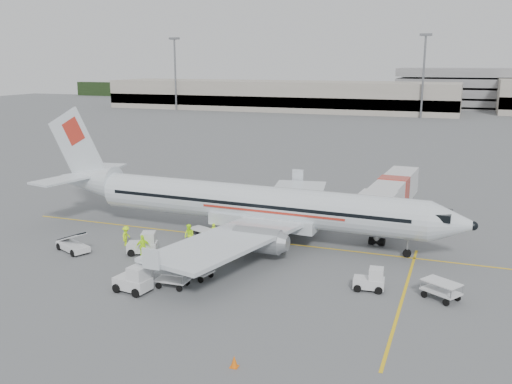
{
  "coord_description": "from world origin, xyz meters",
  "views": [
    {
      "loc": [
        17.08,
        -44.06,
        15.08
      ],
      "look_at": [
        0.0,
        2.0,
        3.8
      ],
      "focal_mm": 40.0,
      "sensor_mm": 36.0,
      "label": 1
    }
  ],
  "objects_px": {
    "aircraft": "(255,179)",
    "tug_aft": "(142,243)",
    "belt_loader": "(72,238)",
    "tug_mid": "(132,278)",
    "tug_fore": "(369,279)",
    "jet_bridge": "(393,202)"
  },
  "relations": [
    {
      "from": "aircraft",
      "to": "tug_mid",
      "type": "xyz_separation_m",
      "value": [
        -3.56,
        -13.92,
        -4.36
      ]
    },
    {
      "from": "belt_loader",
      "to": "tug_fore",
      "type": "xyz_separation_m",
      "value": [
        23.87,
        0.31,
        -0.39
      ]
    },
    {
      "from": "belt_loader",
      "to": "tug_aft",
      "type": "bearing_deg",
      "value": 39.06
    },
    {
      "from": "aircraft",
      "to": "tug_fore",
      "type": "height_order",
      "value": "aircraft"
    },
    {
      "from": "jet_bridge",
      "to": "tug_fore",
      "type": "height_order",
      "value": "jet_bridge"
    },
    {
      "from": "tug_aft",
      "to": "belt_loader",
      "type": "bearing_deg",
      "value": 173.31
    },
    {
      "from": "aircraft",
      "to": "tug_mid",
      "type": "bearing_deg",
      "value": -102.09
    },
    {
      "from": "tug_fore",
      "to": "tug_mid",
      "type": "xyz_separation_m",
      "value": [
        -14.78,
        -5.78,
        0.15
      ]
    },
    {
      "from": "tug_fore",
      "to": "belt_loader",
      "type": "bearing_deg",
      "value": 175.3
    },
    {
      "from": "aircraft",
      "to": "tug_aft",
      "type": "height_order",
      "value": "aircraft"
    },
    {
      "from": "belt_loader",
      "to": "tug_mid",
      "type": "distance_m",
      "value": 10.6
    },
    {
      "from": "tug_aft",
      "to": "tug_fore",
      "type": "bearing_deg",
      "value": -24.83
    },
    {
      "from": "jet_bridge",
      "to": "tug_aft",
      "type": "relative_size",
      "value": 7.58
    },
    {
      "from": "belt_loader",
      "to": "jet_bridge",
      "type": "bearing_deg",
      "value": 59.94
    },
    {
      "from": "aircraft",
      "to": "tug_aft",
      "type": "bearing_deg",
      "value": -132.88
    },
    {
      "from": "aircraft",
      "to": "belt_loader",
      "type": "xyz_separation_m",
      "value": [
        -12.64,
        -8.46,
        -4.12
      ]
    },
    {
      "from": "aircraft",
      "to": "belt_loader",
      "type": "bearing_deg",
      "value": -143.97
    },
    {
      "from": "jet_bridge",
      "to": "tug_fore",
      "type": "distance_m",
      "value": 16.36
    },
    {
      "from": "tug_fore",
      "to": "tug_aft",
      "type": "distance_m",
      "value": 18.3
    },
    {
      "from": "belt_loader",
      "to": "tug_mid",
      "type": "xyz_separation_m",
      "value": [
        9.08,
        -5.47,
        -0.24
      ]
    },
    {
      "from": "tug_mid",
      "to": "tug_aft",
      "type": "relative_size",
      "value": 1.04
    },
    {
      "from": "jet_bridge",
      "to": "tug_aft",
      "type": "height_order",
      "value": "jet_bridge"
    }
  ]
}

